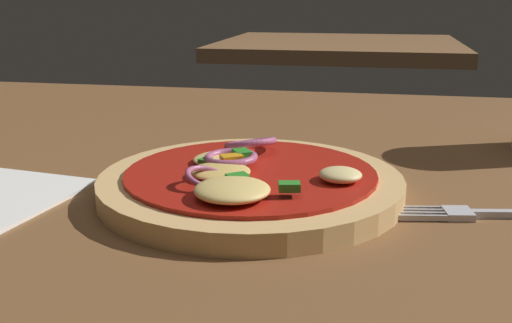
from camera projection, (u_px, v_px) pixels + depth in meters
The scene contains 3 objects.
dining_table at pixel (327, 217), 0.45m from camera, with size 1.20×0.93×0.04m.
pizza at pixel (250, 182), 0.44m from camera, with size 0.22×0.22×0.03m.
background_table at pixel (339, 47), 1.82m from camera, with size 0.71×0.66×0.04m.
Camera 1 is at (0.03, -0.42, 0.18)m, focal length 41.79 mm.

